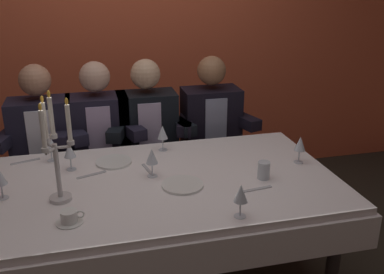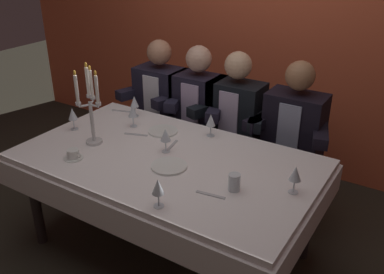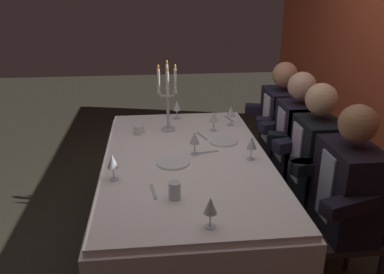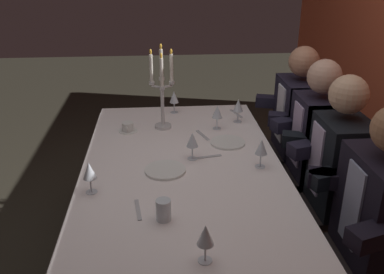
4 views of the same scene
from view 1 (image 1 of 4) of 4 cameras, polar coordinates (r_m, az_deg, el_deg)
The scene contains 22 objects.
back_wall at distance 3.86m, azimuth -8.59°, elevation 13.55°, with size 6.00×0.12×2.70m, color #E55D39.
dining_table at distance 2.49m, azimuth -3.71°, elevation -7.98°, with size 1.94×1.14×0.74m.
candelabra at distance 2.22m, azimuth -17.16°, elevation -2.09°, with size 0.15×0.17×0.56m.
dinner_plate_0 at distance 2.36m, azimuth -1.23°, elevation -6.19°, with size 0.22×0.22×0.01m, color white.
dinner_plate_1 at distance 2.67m, azimuth -10.04°, elevation -3.17°, with size 0.21×0.21×0.01m, color white.
wine_glass_0 at distance 2.05m, azimuth 6.31°, elevation -7.37°, with size 0.07×0.07×0.16m.
wine_glass_1 at distance 2.39m, azimuth -23.52°, elevation -4.81°, with size 0.07×0.07×0.16m.
wine_glass_2 at distance 2.43m, azimuth -5.20°, elevation -2.62°, with size 0.07×0.07×0.16m.
wine_glass_3 at distance 2.79m, azimuth -3.81°, elevation 0.50°, with size 0.07×0.07×0.16m.
wine_glass_4 at distance 2.60m, azimuth -15.49°, elevation -1.72°, with size 0.07×0.07×0.16m.
wine_glass_5 at distance 2.67m, azimuth 13.74°, elevation -0.91°, with size 0.07×0.07×0.16m.
wine_glass_6 at distance 2.75m, azimuth -17.81°, elevation -0.69°, with size 0.07×0.07×0.16m.
water_tumbler_0 at distance 2.46m, azimuth 9.22°, elevation -4.24°, with size 0.07×0.07×0.10m, color silver.
coffee_cup_0 at distance 2.11m, azimuth -15.51°, elevation -9.96°, with size 0.13×0.12×0.06m.
fork_0 at distance 2.83m, azimuth -20.65°, elevation -2.97°, with size 0.17×0.02×0.01m, color #B7B7BC.
fork_1 at distance 2.55m, azimuth -5.71°, elevation -4.20°, with size 0.17×0.02×0.01m, color #B7B7BC.
fork_2 at distance 2.35m, azimuth 8.36°, elevation -6.65°, with size 0.17×0.02×0.01m, color #B7B7BC.
fork_3 at distance 2.54m, azimuth -12.80°, elevation -4.77°, with size 0.17×0.02×0.01m, color #B7B7BC.
seated_diner_0 at distance 3.24m, azimuth -18.74°, elevation 0.10°, with size 0.63×0.48×1.24m.
seated_diner_1 at distance 3.23m, azimuth -11.90°, elevation 0.69°, with size 0.63×0.48×1.24m.
seated_diner_2 at distance 3.25m, azimuth -5.77°, elevation 1.20°, with size 0.63×0.48×1.24m.
seated_diner_3 at distance 3.35m, azimuth 2.40°, elevation 1.87°, with size 0.63×0.48×1.24m.
Camera 1 is at (-0.37, -2.15, 1.81)m, focal length 41.42 mm.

